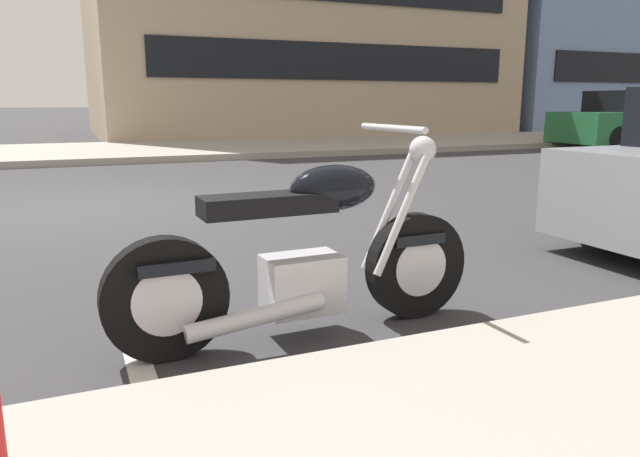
{
  "coord_description": "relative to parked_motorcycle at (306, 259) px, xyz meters",
  "views": [
    {
      "loc": [
        -0.24,
        -7.35,
        1.22
      ],
      "look_at": [
        1.06,
        -4.29,
        0.51
      ],
      "focal_mm": 33.43,
      "sensor_mm": 36.0,
      "label": 1
    }
  ],
  "objects": [
    {
      "name": "car_opposite_curb",
      "position": [
        12.96,
        8.83,
        0.29
      ],
      "size": [
        4.32,
        2.02,
        1.5
      ],
      "rotation": [
        0.0,
        0.0,
        3.11
      ],
      "color": "#236638",
      "rests_on": "ground"
    },
    {
      "name": "ground_plane",
      "position": [
        -0.87,
        4.56,
        -0.42
      ],
      "size": [
        260.0,
        260.0,
        0.0
      ],
      "primitive_type": "plane",
      "color": "#333335"
    },
    {
      "name": "parked_motorcycle",
      "position": [
        0.0,
        0.0,
        0.0
      ],
      "size": [
        2.02,
        0.62,
        1.1
      ],
      "rotation": [
        0.0,
        0.0,
        0.03
      ],
      "color": "black",
      "rests_on": "ground"
    },
    {
      "name": "parking_stall_stripe",
      "position": [
        -0.87,
        0.18,
        -0.41
      ],
      "size": [
        0.12,
        2.2,
        0.01
      ],
      "primitive_type": "cube",
      "color": "silver",
      "rests_on": "ground"
    },
    {
      "name": "sidewalk_far_curb",
      "position": [
        11.13,
        12.04,
        -0.35
      ],
      "size": [
        120.0,
        5.0,
        0.14
      ],
      "primitive_type": "cube",
      "color": "gray",
      "rests_on": "ground"
    }
  ]
}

